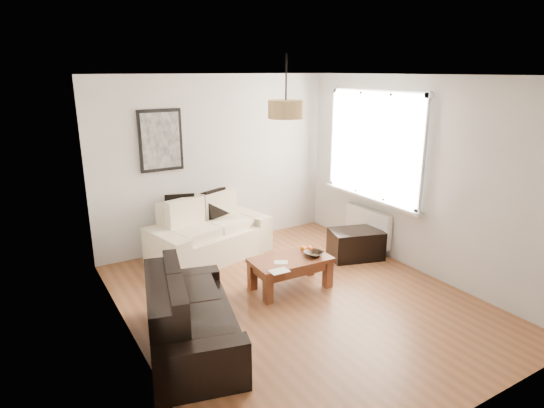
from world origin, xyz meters
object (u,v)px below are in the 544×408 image
sofa_leather (191,313)px  coffee_table (290,273)px  ottoman (356,244)px  loveseat_cream (209,229)px

sofa_leather → coffee_table: 1.63m
sofa_leather → coffee_table: size_ratio=1.69×
coffee_table → ottoman: size_ratio=1.33×
loveseat_cream → sofa_leather: size_ratio=1.01×
loveseat_cream → sofa_leather: 2.28m
ottoman → coffee_table: bearing=-166.7°
sofa_leather → ottoman: sofa_leather is taller
sofa_leather → ottoman: (2.88, 0.86, -0.15)m
coffee_table → loveseat_cream: bearing=107.2°
coffee_table → ottoman: bearing=13.3°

